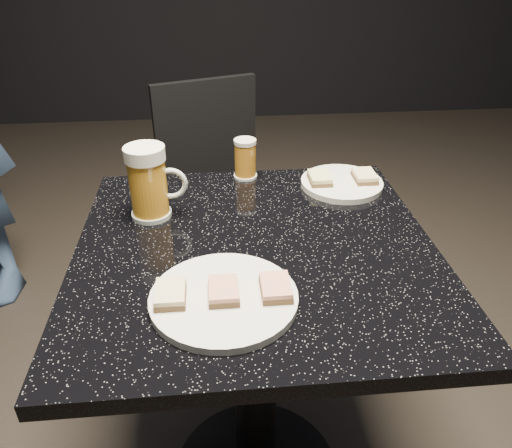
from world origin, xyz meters
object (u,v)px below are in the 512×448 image
object	(u,v)px
table	(256,338)
plate_small	(342,183)
plate_large	(224,298)
beer_tumbler	(245,159)
beer_mug	(149,182)
chair	(219,189)

from	to	relation	value
table	plate_small	bearing A→B (deg)	46.47
table	plate_large	bearing A→B (deg)	-113.05
beer_tumbler	plate_large	bearing A→B (deg)	-98.70
table	beer_tumbler	world-z (taller)	beer_tumbler
plate_large	beer_mug	xyz separation A→B (m)	(-0.14, 0.30, 0.07)
table	chair	distance (m)	0.76
plate_small	table	bearing A→B (deg)	-133.53
table	chair	bearing A→B (deg)	94.37
plate_small	beer_mug	world-z (taller)	beer_mug
table	beer_mug	distance (m)	0.41
plate_small	chair	xyz separation A→B (m)	(-0.29, 0.52, -0.26)
plate_large	table	bearing A→B (deg)	66.95
beer_tumbler	chair	size ratio (longest dim) A/B	0.11
beer_tumbler	chair	xyz separation A→B (m)	(-0.06, 0.44, -0.30)
plate_large	chair	size ratio (longest dim) A/B	0.29
beer_mug	beer_tumbler	world-z (taller)	beer_mug
beer_mug	plate_small	bearing A→B (deg)	12.98
plate_large	plate_small	world-z (taller)	same
beer_mug	chair	xyz separation A→B (m)	(0.15, 0.62, -0.33)
table	chair	world-z (taller)	chair
plate_large	beer_mug	size ratio (longest dim) A/B	1.56
plate_small	chair	size ratio (longest dim) A/B	0.23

